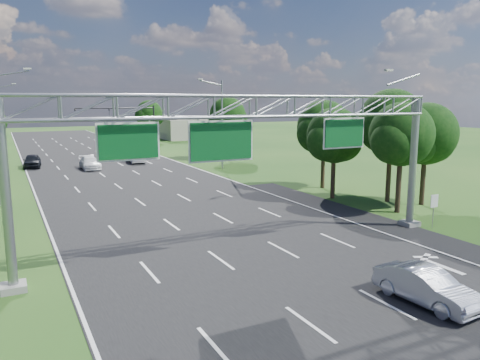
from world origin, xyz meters
TOP-DOWN VIEW (x-y plane):
  - ground at (0.00, 30.00)m, footprint 220.00×220.00m
  - road at (0.00, 30.00)m, footprint 18.00×180.00m
  - road_flare at (10.20, 14.00)m, footprint 3.00×30.00m
  - sign_gantry at (0.33, 12.00)m, footprint 23.50×1.00m
  - regulatory_sign at (12.40, 10.98)m, footprint 0.60×0.08m
  - traffic_signal at (7.48, 65.00)m, footprint 12.21×0.24m
  - streetlight_r_mid at (11.30, 40.00)m, footprint 2.97×0.22m
  - tree_cluster_right at (14.80, 19.19)m, footprint 9.91×14.60m
  - tree_verge_rd at (16.08, 48.04)m, footprint 5.76×4.80m
  - tree_verge_re at (14.08, 78.04)m, footprint 5.76×4.80m
  - building_right at (24.00, 82.00)m, footprint 12.00×9.00m
  - silver_sedan at (3.25, 3.41)m, footprint 1.79×4.33m
  - car_queue_a at (-2.17, 46.71)m, footprint 1.96×4.80m
  - car_queue_c at (-8.00, 51.04)m, footprint 2.30×4.72m
  - car_queue_d at (4.06, 49.98)m, footprint 2.11×5.04m
  - box_truck at (8.00, 62.98)m, footprint 2.81×9.18m

SIDE VIEW (x-z plane):
  - ground at x=0.00m, z-range 0.00..0.00m
  - road at x=0.00m, z-range -0.01..0.01m
  - road_flare at x=10.20m, z-range -0.01..0.01m
  - car_queue_a at x=-2.17m, z-range 0.00..1.39m
  - silver_sedan at x=3.25m, z-range 0.00..1.39m
  - car_queue_c at x=-8.00m, z-range 0.00..1.55m
  - car_queue_d at x=4.06m, z-range 0.00..1.62m
  - regulatory_sign at x=12.40m, z-range 0.46..2.56m
  - box_truck at x=8.00m, z-range -0.07..3.40m
  - building_right at x=24.00m, z-range 0.00..4.00m
  - traffic_signal at x=7.48m, z-range 1.67..8.67m
  - tree_verge_re at x=14.08m, z-range 1.28..9.12m
  - tree_cluster_right at x=14.80m, z-range 0.97..9.65m
  - streetlight_r_mid at x=11.30m, z-range 0.50..10.66m
  - tree_verge_rd at x=16.08m, z-range 1.49..9.77m
  - sign_gantry at x=0.33m, z-range 2.11..11.67m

